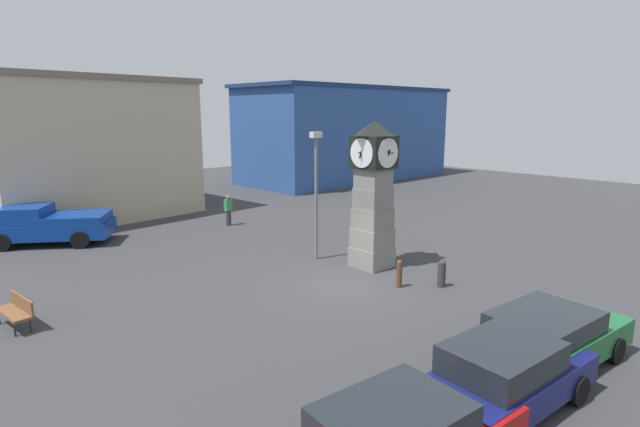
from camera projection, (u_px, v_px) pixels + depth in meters
ground_plane at (344, 285)px, 17.88m from camera, size 73.28×73.28×0.00m
clock_tower at (373, 194)px, 19.49m from camera, size 1.75×1.90×5.78m
bollard_near_tower at (399, 273)px, 17.62m from camera, size 0.21×0.21×1.00m
bollard_mid_row at (442, 273)px, 17.66m from camera, size 0.29×0.29×0.99m
car_near_tower at (506, 375)px, 10.32m from camera, size 4.28×2.21×1.53m
car_by_building at (549, 337)px, 12.12m from camera, size 4.72×2.44×1.44m
pickup_truck at (48, 225)px, 23.29m from camera, size 5.78×4.90×1.85m
bench at (16, 310)px, 14.34m from camera, size 0.71×1.65×0.90m
pedestrian_near_bench at (228, 208)px, 27.11m from camera, size 0.43×0.30×1.67m
street_lamp_near_road at (316, 185)px, 20.48m from camera, size 0.50×0.24×5.32m
warehouse_blue_far at (80, 148)px, 29.39m from camera, size 12.14×9.94×8.03m
storefront_low_left at (347, 133)px, 45.52m from camera, size 20.59×8.88×8.27m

